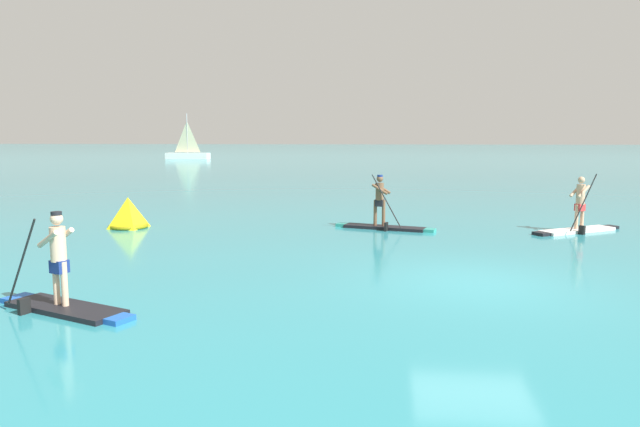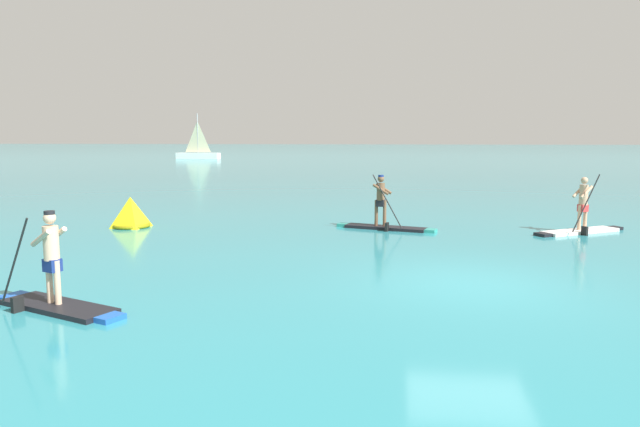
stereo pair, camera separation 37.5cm
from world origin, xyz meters
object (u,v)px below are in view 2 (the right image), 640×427
object	(u,v)px
race_marker_buoy	(131,214)
sailboat_left_horizon	(198,153)
paddleboarder_far_right	(581,221)
paddleboarder_mid_center	(384,217)
paddleboarder_near_left	(55,287)

from	to	relation	value
race_marker_buoy	sailboat_left_horizon	xyz separation A→B (m)	(-18.20, 58.49, 0.28)
paddleboarder_far_right	race_marker_buoy	distance (m)	14.40
sailboat_left_horizon	race_marker_buoy	bearing A→B (deg)	-69.83
paddleboarder_far_right	race_marker_buoy	bearing A→B (deg)	-28.95
paddleboarder_far_right	race_marker_buoy	size ratio (longest dim) A/B	2.20
race_marker_buoy	paddleboarder_far_right	bearing A→B (deg)	3.17
paddleboarder_mid_center	paddleboarder_far_right	bearing A→B (deg)	17.73
paddleboarder_far_right	paddleboarder_mid_center	bearing A→B (deg)	-31.16
paddleboarder_near_left	paddleboarder_mid_center	bearing A→B (deg)	-97.35
paddleboarder_mid_center	sailboat_left_horizon	xyz separation A→B (m)	(-26.50, 57.79, 0.32)
paddleboarder_far_right	sailboat_left_horizon	size ratio (longest dim) A/B	0.51
race_marker_buoy	sailboat_left_horizon	world-z (taller)	sailboat_left_horizon
paddleboarder_far_right	sailboat_left_horizon	distance (m)	66.26
paddleboarder_mid_center	paddleboarder_near_left	bearing A→B (deg)	-102.64
race_marker_buoy	sailboat_left_horizon	distance (m)	61.26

